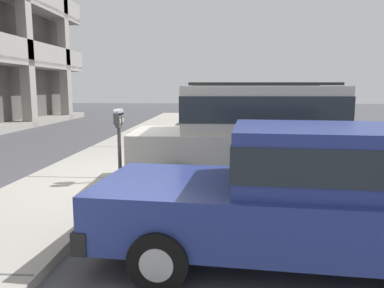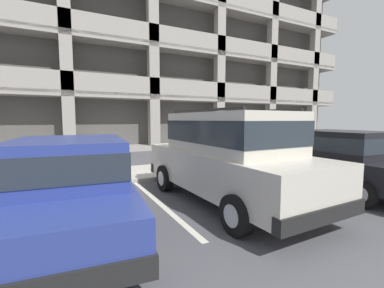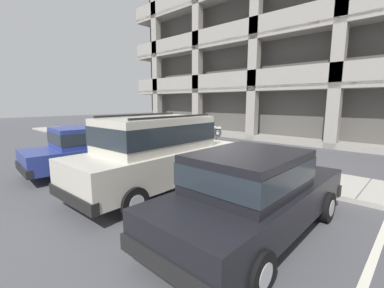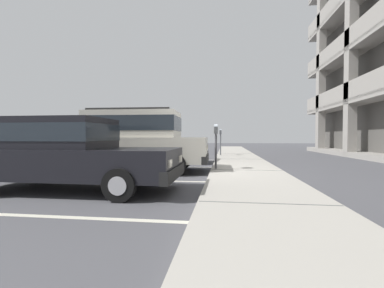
{
  "view_description": "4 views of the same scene",
  "coord_description": "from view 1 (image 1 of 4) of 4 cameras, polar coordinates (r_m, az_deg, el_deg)",
  "views": [
    {
      "loc": [
        -7.32,
        -1.56,
        1.94
      ],
      "look_at": [
        0.05,
        -1.05,
        0.83
      ],
      "focal_mm": 35.0,
      "sensor_mm": 36.0,
      "label": 1
    },
    {
      "loc": [
        -3.37,
        -6.96,
        1.82
      ],
      "look_at": [
        -0.13,
        -0.52,
        1.14
      ],
      "focal_mm": 24.0,
      "sensor_mm": 36.0,
      "label": 2
    },
    {
      "loc": [
        5.07,
        -6.57,
        2.37
      ],
      "look_at": [
        -0.55,
        -0.51,
        1.0
      ],
      "focal_mm": 24.0,
      "sensor_mm": 36.0,
      "label": 3
    },
    {
      "loc": [
        8.03,
        0.63,
        1.14
      ],
      "look_at": [
        -0.34,
        -0.44,
        0.91
      ],
      "focal_mm": 24.0,
      "sensor_mm": 36.0,
      "label": 4
    }
  ],
  "objects": [
    {
      "name": "parking_stall_lines",
      "position": [
        9.09,
        2.83,
        -3.78
      ],
      "size": [
        12.58,
        4.8,
        0.01
      ],
      "color": "silver",
      "rests_on": "ground_plane"
    },
    {
      "name": "sidewalk",
      "position": [
        8.08,
        -17.0,
        -5.3
      ],
      "size": [
        40.0,
        2.2,
        0.12
      ],
      "color": "#ADA89E",
      "rests_on": "ground_plane"
    },
    {
      "name": "silver_suv",
      "position": [
        7.26,
        9.88,
        1.68
      ],
      "size": [
        2.13,
        4.84,
        2.03
      ],
      "rotation": [
        0.0,
        0.0,
        0.03
      ],
      "color": "beige",
      "rests_on": "ground_plane"
    },
    {
      "name": "parking_meter_near",
      "position": [
        7.39,
        -11.08,
        2.47
      ],
      "size": [
        0.35,
        0.12,
        1.42
      ],
      "color": "#47474C",
      "rests_on": "sidewalk"
    },
    {
      "name": "dark_hatchback",
      "position": [
        10.36,
        10.07,
        2.21
      ],
      "size": [
        1.86,
        4.49,
        1.54
      ],
      "rotation": [
        0.0,
        0.0,
        -0.0
      ],
      "color": "black",
      "rests_on": "ground_plane"
    },
    {
      "name": "ground_plane",
      "position": [
        7.74,
        -7.89,
        -6.44
      ],
      "size": [
        80.0,
        80.0,
        0.1
      ],
      "color": "#4C4C51"
    },
    {
      "name": "red_sedan",
      "position": [
        4.3,
        17.25,
        -6.97
      ],
      "size": [
        2.13,
        4.62,
        1.54
      ],
      "rotation": [
        0.0,
        0.0,
        -0.09
      ],
      "color": "navy",
      "rests_on": "ground_plane"
    }
  ]
}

